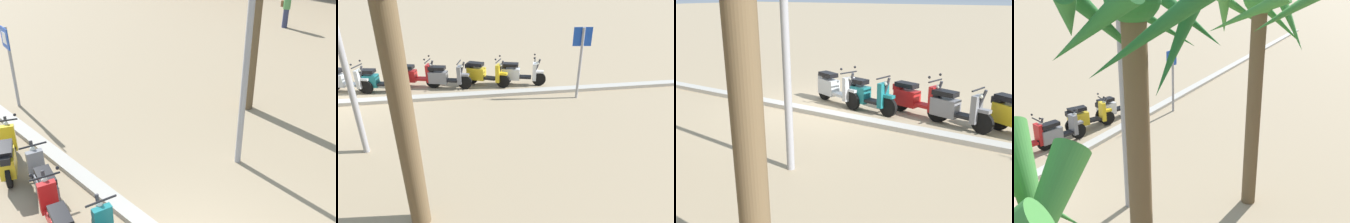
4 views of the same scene
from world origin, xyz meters
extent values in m
plane|color=#9E896B|center=(0.00, 0.00, 0.00)|extent=(200.00, 200.00, 0.00)
cube|color=#ADA89E|center=(0.00, 0.51, 0.06)|extent=(60.00, 0.36, 0.12)
cylinder|color=black|center=(-7.01, -0.19, 0.26)|extent=(0.53, 0.23, 0.52)
cylinder|color=black|center=(-5.76, -0.53, 0.26)|extent=(0.53, 0.23, 0.52)
cube|color=black|center=(-6.43, -0.35, 0.32)|extent=(0.65, 0.43, 0.08)
cube|color=white|center=(-5.97, -0.47, 0.43)|extent=(0.74, 0.49, 0.44)
cube|color=black|center=(-5.95, -0.48, 0.78)|extent=(0.66, 0.45, 0.12)
cube|color=white|center=(-6.84, -0.23, 0.55)|extent=(0.23, 0.36, 0.66)
cube|color=white|center=(-7.01, -0.19, 0.55)|extent=(0.35, 0.24, 0.08)
cylinder|color=#333338|center=(-6.92, -0.21, 0.70)|extent=(0.29, 0.14, 0.69)
cylinder|color=black|center=(-6.84, -0.23, 1.02)|extent=(0.19, 0.55, 0.04)
sphere|color=white|center=(-6.94, -0.21, 0.88)|extent=(0.12, 0.12, 0.12)
cube|color=black|center=(-5.68, -0.55, 0.68)|extent=(0.28, 0.26, 0.16)
sphere|color=black|center=(-6.88, -0.47, 1.14)|extent=(0.07, 0.07, 0.07)
sphere|color=black|center=(-6.76, -0.01, 1.14)|extent=(0.07, 0.07, 0.07)
cylinder|color=black|center=(-5.62, -0.18, 0.26)|extent=(0.51, 0.32, 0.52)
cylinder|color=black|center=(-4.46, -0.74, 0.26)|extent=(0.51, 0.32, 0.52)
cube|color=black|center=(-5.09, -0.44, 0.32)|extent=(0.66, 0.52, 0.08)
cube|color=gold|center=(-4.66, -0.65, 0.45)|extent=(0.75, 0.59, 0.46)
cube|color=black|center=(-4.64, -0.66, 0.82)|extent=(0.67, 0.53, 0.12)
cube|color=gold|center=(-5.46, -0.25, 0.55)|extent=(0.28, 0.37, 0.66)
cube|color=gold|center=(-5.62, -0.18, 0.55)|extent=(0.36, 0.28, 0.08)
cylinder|color=#333338|center=(-5.53, -0.22, 0.70)|extent=(0.28, 0.19, 0.69)
cylinder|color=black|center=(-5.46, -0.25, 1.02)|extent=(0.28, 0.52, 0.04)
sphere|color=white|center=(-5.55, -0.21, 0.88)|extent=(0.12, 0.12, 0.12)
cube|color=black|center=(-4.39, -0.78, 0.72)|extent=(0.30, 0.29, 0.16)
sphere|color=black|center=(-5.55, -0.48, 1.14)|extent=(0.07, 0.07, 0.07)
sphere|color=black|center=(-5.34, -0.05, 1.14)|extent=(0.07, 0.07, 0.07)
cylinder|color=black|center=(-4.20, -0.26, 0.26)|extent=(0.53, 0.22, 0.52)
cylinder|color=black|center=(-3.02, -0.55, 0.26)|extent=(0.53, 0.22, 0.52)
cube|color=black|center=(-3.66, -0.39, 0.32)|extent=(0.65, 0.42, 0.08)
cube|color=slate|center=(-3.24, -0.50, 0.43)|extent=(0.74, 0.47, 0.44)
cube|color=black|center=(-3.22, -0.50, 0.78)|extent=(0.65, 0.43, 0.12)
cube|color=slate|center=(-4.03, -0.30, 0.55)|extent=(0.22, 0.36, 0.66)
cube|color=slate|center=(-4.20, -0.26, 0.55)|extent=(0.35, 0.23, 0.08)
cylinder|color=#333338|center=(-4.11, -0.28, 0.70)|extent=(0.29, 0.14, 0.69)
cylinder|color=black|center=(-4.03, -0.30, 1.02)|extent=(0.17, 0.55, 0.04)
sphere|color=white|center=(-4.13, -0.28, 0.88)|extent=(0.12, 0.12, 0.12)
cube|color=black|center=(-2.95, -0.57, 0.68)|extent=(0.28, 0.25, 0.16)
cylinder|color=black|center=(-3.07, -0.61, 0.26)|extent=(0.53, 0.23, 0.52)
cylinder|color=black|center=(-1.85, -0.92, 0.26)|extent=(0.53, 0.23, 0.52)
cube|color=red|center=(-2.51, -0.75, 0.32)|extent=(0.65, 0.42, 0.08)
cube|color=red|center=(-2.07, -0.86, 0.42)|extent=(0.74, 0.48, 0.43)
cube|color=black|center=(-2.05, -0.87, 0.77)|extent=(0.66, 0.44, 0.12)
cube|color=red|center=(-2.89, -0.65, 0.55)|extent=(0.22, 0.36, 0.66)
cube|color=red|center=(-3.07, -0.61, 0.55)|extent=(0.35, 0.23, 0.08)
cylinder|color=#333338|center=(-2.97, -0.63, 0.70)|extent=(0.29, 0.14, 0.69)
cylinder|color=black|center=(-2.89, -0.65, 1.02)|extent=(0.18, 0.55, 0.04)
sphere|color=white|center=(-2.99, -0.63, 0.88)|extent=(0.12, 0.12, 0.12)
cube|color=red|center=(-1.78, -0.94, 0.67)|extent=(0.28, 0.25, 0.16)
sphere|color=black|center=(-2.93, -0.89, 1.14)|extent=(0.07, 0.07, 0.07)
sphere|color=black|center=(-2.82, -0.42, 1.14)|extent=(0.07, 0.07, 0.07)
cylinder|color=black|center=(-1.80, -0.28, 0.26)|extent=(0.53, 0.20, 0.52)
cylinder|color=black|center=(-0.56, -0.52, 0.26)|extent=(0.53, 0.20, 0.52)
cube|color=black|center=(-1.23, -0.39, 0.32)|extent=(0.64, 0.39, 0.08)
cube|color=#197075|center=(-0.77, -0.48, 0.44)|extent=(0.73, 0.44, 0.45)
cube|color=black|center=(-0.75, -0.48, 0.80)|extent=(0.65, 0.41, 0.12)
cube|color=#197075|center=(-1.63, -0.31, 0.55)|extent=(0.20, 0.36, 0.66)
cube|color=#197075|center=(-1.80, -0.28, 0.55)|extent=(0.34, 0.22, 0.08)
cylinder|color=#333338|center=(-1.71, -0.30, 0.70)|extent=(0.29, 0.12, 0.69)
cylinder|color=black|center=(-1.63, -0.31, 1.02)|extent=(0.15, 0.56, 0.04)
sphere|color=white|center=(-1.73, -0.29, 0.88)|extent=(0.12, 0.12, 0.12)
cube|color=black|center=(-0.48, -0.53, 0.70)|extent=(0.27, 0.24, 0.16)
cylinder|color=black|center=(-0.69, -0.33, 0.26)|extent=(0.52, 0.27, 0.52)
cube|color=silver|center=(-0.11, -0.54, 0.32)|extent=(0.66, 0.47, 0.08)
cube|color=silver|center=(-0.52, -0.39, 0.55)|extent=(0.25, 0.37, 0.66)
cube|color=silver|center=(-0.69, -0.33, 0.55)|extent=(0.36, 0.26, 0.08)
cylinder|color=#333338|center=(-0.60, -0.37, 0.70)|extent=(0.29, 0.16, 0.69)
cylinder|color=black|center=(-0.52, -0.39, 1.02)|extent=(0.23, 0.54, 0.04)
sphere|color=white|center=(-0.61, -0.36, 0.88)|extent=(0.12, 0.12, 0.12)
sphere|color=black|center=(-0.58, -0.63, 1.14)|extent=(0.07, 0.07, 0.07)
sphere|color=black|center=(-0.42, -0.17, 1.14)|extent=(0.07, 0.07, 0.07)
cylinder|color=#939399|center=(-8.01, 1.16, 1.20)|extent=(0.09, 0.09, 2.40)
cube|color=#1947B7|center=(-8.02, 1.11, 2.10)|extent=(0.60, 0.10, 0.60)
cube|color=white|center=(-8.02, 1.09, 2.10)|extent=(0.33, 0.05, 0.33)
cylinder|color=brown|center=(-3.25, 5.99, 2.43)|extent=(0.33, 0.33, 4.86)
camera|label=1|loc=(3.09, -3.26, 5.49)|focal=44.31mm
camera|label=2|loc=(-4.17, 9.92, 4.06)|focal=30.79mm
camera|label=3|loc=(-5.99, 8.56, 3.11)|focal=41.52mm
camera|label=4|loc=(5.27, 8.78, 5.55)|focal=44.40mm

